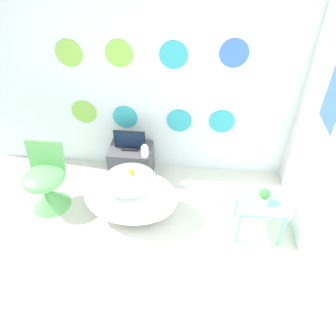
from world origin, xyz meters
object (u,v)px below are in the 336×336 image
at_px(tv, 130,141).
at_px(vase, 145,151).
at_px(chair, 47,187).
at_px(potted_plant_left, 264,196).
at_px(bathtub, 131,197).

bearing_deg(tv, vase, -32.60).
xyz_separation_m(chair, tv, (0.85, 0.62, 0.26)).
height_order(chair, vase, chair).
bearing_deg(tv, chair, -143.89).
bearing_deg(vase, tv, 147.40).
height_order(tv, potted_plant_left, tv).
height_order(chair, tv, chair).
distance_m(chair, vase, 1.18).
bearing_deg(tv, potted_plant_left, -27.24).
distance_m(bathtub, chair, 0.98).
relative_size(chair, vase, 4.99).
bearing_deg(chair, tv, 36.11).
bearing_deg(potted_plant_left, bathtub, 176.21).
height_order(bathtub, vase, vase).
bearing_deg(bathtub, potted_plant_left, -3.79).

